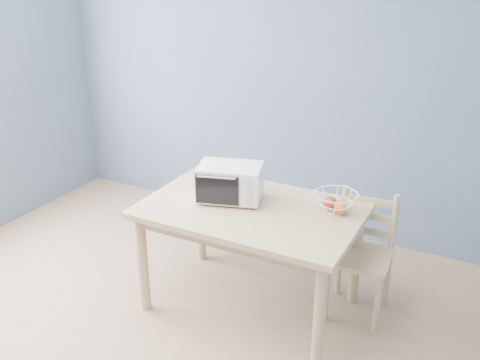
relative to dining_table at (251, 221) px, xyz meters
The scene contains 5 objects.
room 1.27m from the dining_table, 117.94° to the right, with size 4.01×4.51×2.61m.
dining_table is the anchor object (origin of this frame).
toaster_oven 0.30m from the dining_table, 169.23° to the left, with size 0.48×0.40×0.24m.
fruit_basket 0.57m from the dining_table, 21.40° to the left, with size 0.34×0.34×0.13m.
dining_chair 0.77m from the dining_table, 24.20° to the left, with size 0.41×0.41×0.84m.
Camera 1 is at (1.88, -1.83, 2.26)m, focal length 40.00 mm.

